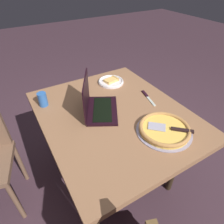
{
  "coord_description": "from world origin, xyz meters",
  "views": [
    {
      "loc": [
        0.92,
        -0.56,
        1.58
      ],
      "look_at": [
        0.05,
        -0.04,
        0.8
      ],
      "focal_mm": 31.24,
      "sensor_mm": 36.0,
      "label": 1
    }
  ],
  "objects_px": {
    "drink_cup": "(43,99)",
    "laptop": "(97,105)",
    "table_knife": "(147,96)",
    "pizza_tray": "(164,129)",
    "dining_table": "(114,120)",
    "pizza_plate": "(111,81)"
  },
  "relations": [
    {
      "from": "laptop",
      "to": "pizza_tray",
      "type": "distance_m",
      "value": 0.48
    },
    {
      "from": "dining_table",
      "to": "pizza_tray",
      "type": "relative_size",
      "value": 3.36
    },
    {
      "from": "dining_table",
      "to": "pizza_plate",
      "type": "height_order",
      "value": "pizza_plate"
    },
    {
      "from": "laptop",
      "to": "drink_cup",
      "type": "relative_size",
      "value": 3.73
    },
    {
      "from": "laptop",
      "to": "drink_cup",
      "type": "bearing_deg",
      "value": -131.2
    },
    {
      "from": "table_knife",
      "to": "drink_cup",
      "type": "distance_m",
      "value": 0.78
    },
    {
      "from": "laptop",
      "to": "pizza_tray",
      "type": "xyz_separation_m",
      "value": [
        0.4,
        0.26,
        -0.04
      ]
    },
    {
      "from": "laptop",
      "to": "table_knife",
      "type": "bearing_deg",
      "value": 85.53
    },
    {
      "from": "pizza_plate",
      "to": "pizza_tray",
      "type": "bearing_deg",
      "value": -2.37
    },
    {
      "from": "dining_table",
      "to": "laptop",
      "type": "distance_m",
      "value": 0.18
    },
    {
      "from": "dining_table",
      "to": "laptop",
      "type": "xyz_separation_m",
      "value": [
        -0.07,
        -0.1,
        0.13
      ]
    },
    {
      "from": "pizza_tray",
      "to": "table_knife",
      "type": "distance_m",
      "value": 0.4
    },
    {
      "from": "laptop",
      "to": "table_knife",
      "type": "relative_size",
      "value": 1.8
    },
    {
      "from": "pizza_tray",
      "to": "pizza_plate",
      "type": "bearing_deg",
      "value": 177.63
    },
    {
      "from": "laptop",
      "to": "dining_table",
      "type": "bearing_deg",
      "value": 52.42
    },
    {
      "from": "dining_table",
      "to": "table_knife",
      "type": "distance_m",
      "value": 0.34
    },
    {
      "from": "laptop",
      "to": "table_knife",
      "type": "xyz_separation_m",
      "value": [
        0.03,
        0.42,
        -0.05
      ]
    },
    {
      "from": "drink_cup",
      "to": "dining_table",
      "type": "bearing_deg",
      "value": 49.63
    },
    {
      "from": "drink_cup",
      "to": "laptop",
      "type": "bearing_deg",
      "value": 48.8
    },
    {
      "from": "dining_table",
      "to": "pizza_tray",
      "type": "xyz_separation_m",
      "value": [
        0.32,
        0.17,
        0.09
      ]
    },
    {
      "from": "pizza_tray",
      "to": "drink_cup",
      "type": "xyz_separation_m",
      "value": [
        -0.66,
        -0.57,
        0.03
      ]
    },
    {
      "from": "pizza_plate",
      "to": "table_knife",
      "type": "bearing_deg",
      "value": 20.91
    }
  ]
}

